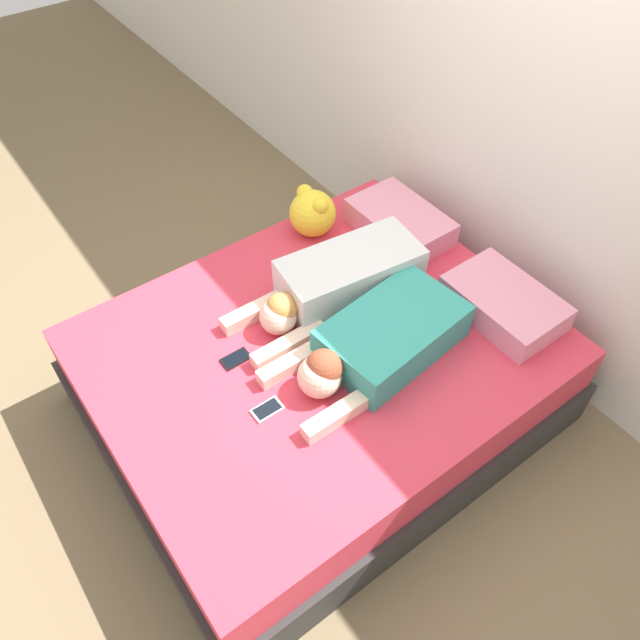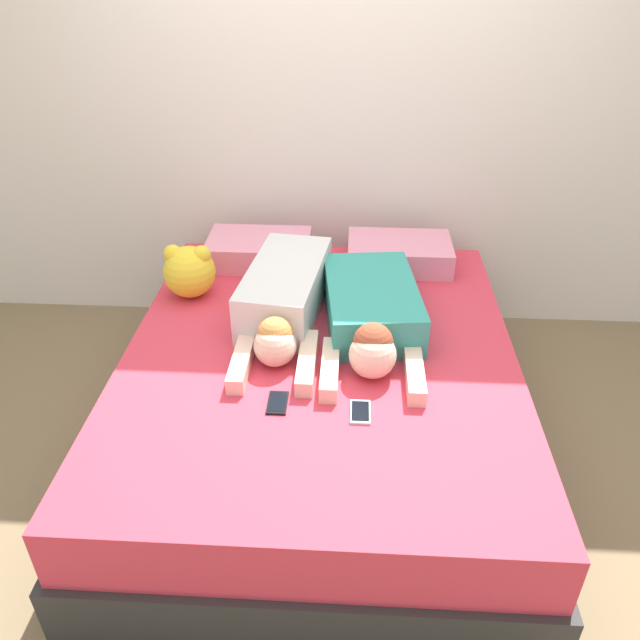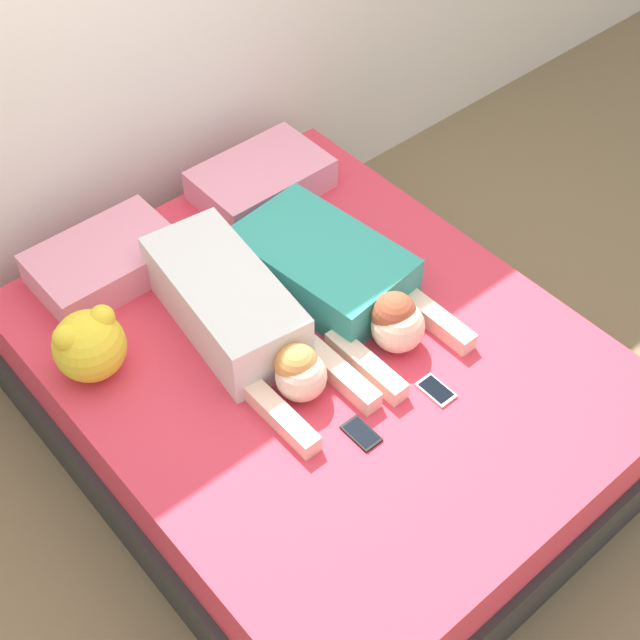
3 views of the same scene
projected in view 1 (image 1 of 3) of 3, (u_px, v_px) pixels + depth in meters
The scene contains 10 objects.
ground_plane at pixel (320, 406), 3.32m from camera, with size 12.00×12.00×0.00m, color #7F6B4C.
wall_back at pixel (534, 113), 2.83m from camera, with size 12.00×0.06×2.60m.
bed at pixel (320, 376), 3.12m from camera, with size 1.74×2.12×0.54m.
pillow_head_left at pixel (400, 222), 3.39m from camera, with size 0.55×0.36×0.14m.
pillow_head_right at pixel (504, 303), 2.99m from camera, with size 0.55×0.36×0.14m.
person_left at pixel (336, 282), 3.02m from camera, with size 0.40×1.02×0.23m.
person_right at pixel (376, 343), 2.79m from camera, with size 0.47×0.96×0.22m.
cell_phone_left at pixel (236, 359), 2.84m from camera, with size 0.08×0.13×0.01m.
cell_phone_right at pixel (267, 409), 2.66m from camera, with size 0.08×0.13×0.01m.
plush_toy at pixel (313, 212), 3.35m from camera, with size 0.25×0.25×0.27m.
Camera 1 is at (1.51, -1.11, 2.77)m, focal length 35.00 mm.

